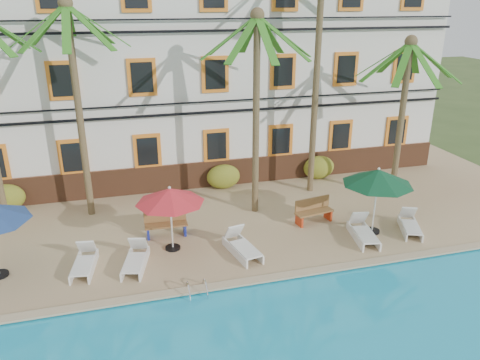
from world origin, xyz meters
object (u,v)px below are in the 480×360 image
object	(u,v)px
umbrella_green	(378,177)
palm_d	(318,46)
palm_e	(404,95)
lounger_c	(136,259)
palm_c	(256,87)
lounger_d	(242,246)
lounger_e	(363,232)
lounger_f	(410,225)
pool_ladder	(197,292)
palm_b	(75,83)
bench_left	(166,223)
bench_right	(313,210)
umbrella_red	(170,196)
lounger_b	(84,262)

from	to	relation	value
umbrella_green	palm_d	bearing A→B (deg)	97.68
palm_e	lounger_c	xyz separation A→B (m)	(-11.09, -3.02, -4.06)
palm_e	palm_c	bearing A→B (deg)	179.91
lounger_d	lounger_e	bearing A→B (deg)	-2.07
lounger_f	pool_ladder	distance (m)	8.38
palm_e	lounger_c	world-z (taller)	palm_e
palm_c	lounger_d	world-z (taller)	palm_c
palm_b	lounger_e	world-z (taller)	palm_b
palm_e	bench_left	xyz separation A→B (m)	(-9.90, -1.13, -3.86)
bench_right	umbrella_green	bearing A→B (deg)	-38.33
palm_e	bench_right	distance (m)	6.04
umbrella_red	lounger_b	distance (m)	3.35
bench_right	pool_ladder	world-z (taller)	bench_right
lounger_c	bench_left	world-z (taller)	bench_left
palm_d	lounger_e	world-z (taller)	palm_d
palm_d	bench_right	distance (m)	6.52
lounger_b	bench_right	distance (m)	8.36
palm_c	bench_left	size ratio (longest dim) A/B	5.06
lounger_e	lounger_f	distance (m)	1.96
umbrella_red	bench_right	size ratio (longest dim) A/B	1.47
lounger_c	bench_left	size ratio (longest dim) A/B	1.20
palm_d	lounger_b	bearing A→B (deg)	-156.05
palm_b	palm_c	size ratio (longest dim) A/B	1.05
lounger_d	bench_left	size ratio (longest dim) A/B	1.26
palm_c	lounger_b	world-z (taller)	palm_c
pool_ladder	bench_right	bearing A→B (deg)	33.69
umbrella_red	lounger_b	world-z (taller)	umbrella_red
umbrella_green	lounger_b	size ratio (longest dim) A/B	1.42
palm_b	palm_c	bearing A→B (deg)	-12.85
lounger_c	lounger_e	bearing A→B (deg)	-1.90
umbrella_green	bench_right	xyz separation A→B (m)	(-1.74, 1.38, -1.66)
umbrella_green	lounger_d	world-z (taller)	umbrella_green
umbrella_green	bench_left	xyz separation A→B (m)	(-7.24, 1.77, -1.66)
umbrella_red	lounger_c	distance (m)	2.27
lounger_e	lounger_f	size ratio (longest dim) A/B	1.08
lounger_b	lounger_d	size ratio (longest dim) A/B	0.92
umbrella_red	lounger_f	bearing A→B (deg)	-6.70
palm_b	lounger_c	bearing A→B (deg)	-72.17
lounger_c	palm_b	bearing A→B (deg)	107.83
lounger_d	bench_left	xyz separation A→B (m)	(-2.26, 2.00, 0.19)
lounger_b	pool_ladder	distance (m)	3.83
palm_e	lounger_e	bearing A→B (deg)	-134.70
palm_d	umbrella_green	size ratio (longest dim) A/B	3.96
bench_right	palm_e	bearing A→B (deg)	19.11
umbrella_red	lounger_c	world-z (taller)	umbrella_red
umbrella_green	lounger_c	xyz separation A→B (m)	(-8.44, -0.12, -1.86)
umbrella_green	lounger_d	distance (m)	5.33
bench_left	bench_right	bearing A→B (deg)	-4.09
palm_b	palm_d	world-z (taller)	palm_d
lounger_b	bench_right	bearing A→B (deg)	8.61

